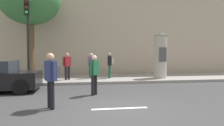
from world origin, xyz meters
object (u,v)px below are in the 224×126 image
object	(u,v)px
pedestrian_with_bag	(91,64)
traffic_light	(28,28)
pedestrian_tallest	(110,63)
poster_column	(160,55)
pedestrian_near_pole	(94,72)
pedestrian_in_dark_shirt	(67,64)
pedestrian_in_light_jacket	(51,75)

from	to	relation	value
pedestrian_with_bag	traffic_light	bearing A→B (deg)	-156.24
traffic_light	pedestrian_tallest	xyz separation A→B (m)	(4.63, 1.42, -1.97)
poster_column	pedestrian_near_pole	xyz separation A→B (m)	(-4.52, -4.09, -0.66)
traffic_light	pedestrian_near_pole	size ratio (longest dim) A/B	2.59
traffic_light	poster_column	distance (m)	8.06
poster_column	pedestrian_tallest	bearing A→B (deg)	173.70
pedestrian_with_bag	pedestrian_tallest	xyz separation A→B (m)	(1.19, -0.09, 0.04)
traffic_light	pedestrian_in_dark_shirt	distance (m)	2.95
pedestrian_tallest	pedestrian_with_bag	bearing A→B (deg)	175.60
traffic_light	pedestrian_in_light_jacket	distance (m)	5.64
poster_column	pedestrian_near_pole	size ratio (longest dim) A/B	1.75
pedestrian_in_light_jacket	pedestrian_near_pole	xyz separation A→B (m)	(1.48, 1.91, -0.08)
pedestrian_in_light_jacket	pedestrian_near_pole	distance (m)	2.41
pedestrian_with_bag	pedestrian_in_dark_shirt	xyz separation A→B (m)	(-1.47, -0.53, 0.04)
poster_column	pedestrian_tallest	xyz separation A→B (m)	(-3.23, 0.36, -0.53)
pedestrian_with_bag	pedestrian_in_light_jacket	bearing A→B (deg)	-103.77
pedestrian_in_light_jacket	traffic_light	bearing A→B (deg)	110.66
pedestrian_near_pole	pedestrian_tallest	size ratio (longest dim) A/B	1.04
traffic_light	pedestrian_in_dark_shirt	xyz separation A→B (m)	(1.97, 0.98, -1.97)
pedestrian_near_pole	pedestrian_with_bag	size ratio (longest dim) A/B	1.06
traffic_light	pedestrian_with_bag	bearing A→B (deg)	23.76
traffic_light	pedestrian_tallest	world-z (taller)	traffic_light
pedestrian_in_light_jacket	pedestrian_in_dark_shirt	xyz separation A→B (m)	(0.11, 5.91, 0.04)
pedestrian_in_dark_shirt	pedestrian_in_light_jacket	bearing A→B (deg)	-91.05
poster_column	pedestrian_in_light_jacket	world-z (taller)	poster_column
poster_column	pedestrian_near_pole	world-z (taller)	poster_column
traffic_light	pedestrian_near_pole	distance (m)	4.96
pedestrian_in_light_jacket	pedestrian_with_bag	bearing A→B (deg)	76.23
pedestrian_in_light_jacket	pedestrian_with_bag	xyz separation A→B (m)	(1.58, 6.44, 0.00)
pedestrian_near_pole	pedestrian_with_bag	distance (m)	4.54
pedestrian_near_pole	pedestrian_tallest	distance (m)	4.63
traffic_light	pedestrian_in_light_jacket	world-z (taller)	traffic_light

